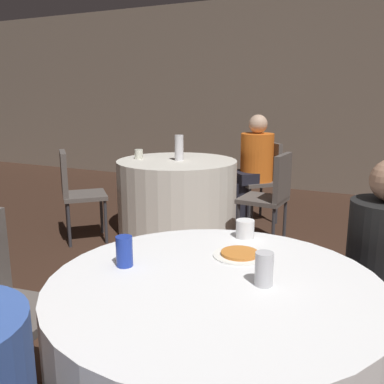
{
  "coord_description": "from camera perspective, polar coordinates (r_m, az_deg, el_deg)",
  "views": [
    {
      "loc": [
        0.52,
        -1.4,
        1.42
      ],
      "look_at": [
        -0.54,
        0.82,
        0.85
      ],
      "focal_mm": 40.0,
      "sensor_mm": 36.0,
      "label": 1
    }
  ],
  "objects": [
    {
      "name": "person_orange_shirt",
      "position": [
        4.77,
        7.95,
        3.23
      ],
      "size": [
        0.49,
        0.5,
        1.2
      ],
      "rotation": [
        0.0,
        0.0,
        -3.89
      ],
      "color": "black",
      "rests_on": "ground_plane"
    },
    {
      "name": "soda_can_blue",
      "position": [
        1.72,
        -9.01,
        -7.82
      ],
      "size": [
        0.07,
        0.07,
        0.12
      ],
      "color": "#1E38A5",
      "rests_on": "table_near"
    },
    {
      "name": "soda_can_silver",
      "position": [
        1.56,
        9.59,
        -10.08
      ],
      "size": [
        0.07,
        0.07,
        0.12
      ],
      "color": "silver",
      "rests_on": "table_near"
    },
    {
      "name": "chair_far_southwest",
      "position": [
        4.26,
        -15.39,
        0.65
      ],
      "size": [
        0.57,
        0.57,
        0.89
      ],
      "rotation": [
        0.0,
        0.0,
        -0.8
      ],
      "color": "#59514C",
      "rests_on": "ground_plane"
    },
    {
      "name": "person_black_shirt",
      "position": [
        2.2,
        22.9,
        -10.38
      ],
      "size": [
        0.46,
        0.49,
        1.13
      ],
      "rotation": [
        0.0,
        0.0,
        -3.77
      ],
      "color": "#33384C",
      "rests_on": "ground_plane"
    },
    {
      "name": "cup_near",
      "position": [
        2.04,
        7.09,
        -4.91
      ],
      "size": [
        0.09,
        0.09,
        0.09
      ],
      "color": "white",
      "rests_on": "table_near"
    },
    {
      "name": "bottle_far",
      "position": [
        4.36,
        -1.74,
        5.91
      ],
      "size": [
        0.09,
        0.09,
        0.26
      ],
      "color": "white",
      "rests_on": "table_far"
    },
    {
      "name": "chair_far_east",
      "position": [
        4.0,
        10.66,
        0.13
      ],
      "size": [
        0.43,
        0.42,
        0.89
      ],
      "rotation": [
        0.0,
        0.0,
        1.51
      ],
      "color": "#59514C",
      "rests_on": "ground_plane"
    },
    {
      "name": "cup_far",
      "position": [
        4.52,
        -7.12,
        5.04
      ],
      "size": [
        0.09,
        0.09,
        0.1
      ],
      "color": "silver",
      "rests_on": "table_far"
    },
    {
      "name": "wall_back",
      "position": [
        6.45,
        21.5,
        11.96
      ],
      "size": [
        16.0,
        0.06,
        2.8
      ],
      "color": "gray",
      "rests_on": "ground_plane"
    },
    {
      "name": "pizza_plate_near",
      "position": [
        1.82,
        6.38,
        -8.24
      ],
      "size": [
        0.23,
        0.23,
        0.02
      ],
      "color": "white",
      "rests_on": "table_near"
    },
    {
      "name": "chair_far_northeast",
      "position": [
        4.86,
        9.5,
        2.43
      ],
      "size": [
        0.57,
        0.57,
        0.89
      ],
      "rotation": [
        0.0,
        0.0,
        -3.89
      ],
      "color": "#59514C",
      "rests_on": "ground_plane"
    },
    {
      "name": "table_near",
      "position": [
        1.78,
        2.93,
        -22.86
      ],
      "size": [
        1.23,
        1.23,
        0.75
      ],
      "color": "white",
      "rests_on": "ground_plane"
    },
    {
      "name": "table_far",
      "position": [
        4.46,
        -2.0,
        -0.52
      ],
      "size": [
        1.23,
        1.23,
        0.75
      ],
      "color": "white",
      "rests_on": "ground_plane"
    }
  ]
}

